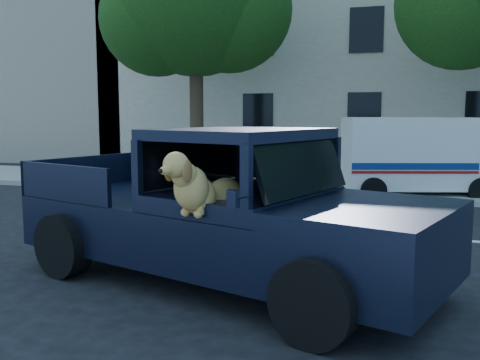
# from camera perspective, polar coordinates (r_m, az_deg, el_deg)

# --- Properties ---
(ground) EXTENTS (120.00, 120.00, 0.00)m
(ground) POSITION_cam_1_polar(r_m,az_deg,el_deg) (7.32, -2.89, -10.69)
(ground) COLOR black
(ground) RESTS_ON ground
(far_sidewalk) EXTENTS (60.00, 4.00, 0.15)m
(far_sidewalk) POSITION_cam_1_polar(r_m,az_deg,el_deg) (16.08, 8.28, -0.69)
(far_sidewalk) COLOR gray
(far_sidewalk) RESTS_ON ground
(lane_stripes) EXTENTS (21.60, 0.14, 0.01)m
(lane_stripes) POSITION_cam_1_polar(r_m,az_deg,el_deg) (10.21, 14.48, -5.74)
(lane_stripes) COLOR silver
(lane_stripes) RESTS_ON ground
(street_tree_left) EXTENTS (6.00, 5.20, 8.60)m
(street_tree_left) POSITION_cam_1_polar(r_m,az_deg,el_deg) (17.72, -4.64, 18.41)
(street_tree_left) COLOR #332619
(street_tree_left) RESTS_ON ground
(building_main) EXTENTS (26.00, 6.00, 9.00)m
(building_main) POSITION_cam_1_polar(r_m,az_deg,el_deg) (23.17, 18.84, 12.35)
(building_main) COLOR beige
(building_main) RESTS_ON ground
(building_left) EXTENTS (12.00, 6.00, 8.00)m
(building_left) POSITION_cam_1_polar(r_m,az_deg,el_deg) (28.92, -20.38, 10.18)
(building_left) COLOR tan
(building_left) RESTS_ON ground
(pickup_truck) EXTENTS (6.12, 3.90, 2.05)m
(pickup_truck) POSITION_cam_1_polar(r_m,az_deg,el_deg) (7.15, -2.48, -5.37)
(pickup_truck) COLOR black
(pickup_truck) RESTS_ON ground
(mail_truck) EXTENTS (4.23, 2.84, 2.13)m
(mail_truck) POSITION_cam_1_polar(r_m,az_deg,el_deg) (14.92, 18.19, 1.74)
(mail_truck) COLOR silver
(mail_truck) RESTS_ON ground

